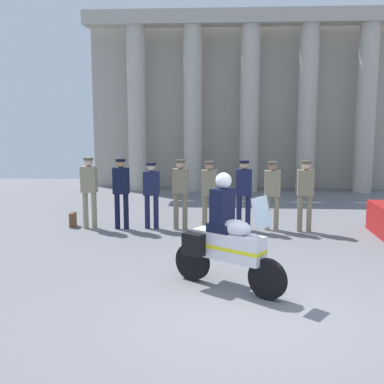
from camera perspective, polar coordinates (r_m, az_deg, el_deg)
name	(u,v)px	position (r m, az deg, el deg)	size (l,w,h in m)	color
ground_plane	(253,312)	(7.15, 7.24, -13.95)	(28.94, 28.94, 0.00)	slate
colonnade_backdrop	(249,95)	(18.61, 6.79, 11.36)	(12.16, 1.54, 6.63)	#A49F91
officer_in_row_0	(89,187)	(12.18, -12.09, 0.60)	(0.39, 0.24, 1.78)	gray
officer_in_row_1	(121,188)	(11.96, -8.39, 0.47)	(0.39, 0.24, 1.75)	black
officer_in_row_2	(151,190)	(11.94, -4.83, 0.24)	(0.39, 0.24, 1.65)	#191E42
officer_in_row_3	(180,189)	(11.79, -1.39, 0.40)	(0.39, 0.24, 1.73)	#7A7056
officer_in_row_4	(209,190)	(11.82, 2.06, 0.29)	(0.39, 0.24, 1.69)	#847A5B
officer_in_row_5	(244,189)	(11.81, 6.16, 0.32)	(0.39, 0.24, 1.72)	#191E42
officer_in_row_6	(272,190)	(11.91, 9.49, 0.24)	(0.39, 0.24, 1.69)	gray
officer_in_row_7	(305,190)	(11.87, 13.28, 0.21)	(0.39, 0.24, 1.73)	#847A5B
motorcycle_with_rider	(224,241)	(7.80, 3.87, -5.77)	(1.79, 1.30, 1.90)	black
briefcase_on_ground	(73,220)	(12.60, -13.93, -3.21)	(0.10, 0.32, 0.36)	brown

